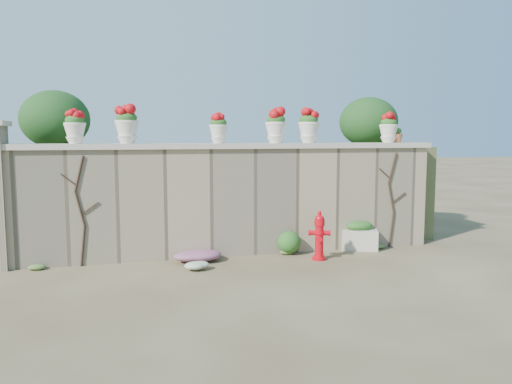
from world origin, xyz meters
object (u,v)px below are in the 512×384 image
object	(u,v)px
fire_hydrant	(319,235)
urn_pot_0	(75,127)
planter_box	(359,236)
terracotta_pot	(396,136)

from	to	relation	value
fire_hydrant	urn_pot_0	world-z (taller)	urn_pot_0
planter_box	urn_pot_0	xyz separation A→B (m)	(-5.26, 0.25, 2.12)
urn_pot_0	terracotta_pot	xyz separation A→B (m)	(6.15, 0.00, -0.15)
urn_pot_0	terracotta_pot	bearing A→B (deg)	0.00
urn_pot_0	terracotta_pot	distance (m)	6.15
urn_pot_0	fire_hydrant	bearing A→B (deg)	-11.17
fire_hydrant	planter_box	size ratio (longest dim) A/B	1.13
planter_box	urn_pot_0	world-z (taller)	urn_pot_0
fire_hydrant	terracotta_pot	world-z (taller)	terracotta_pot
fire_hydrant	terracotta_pot	bearing A→B (deg)	41.95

